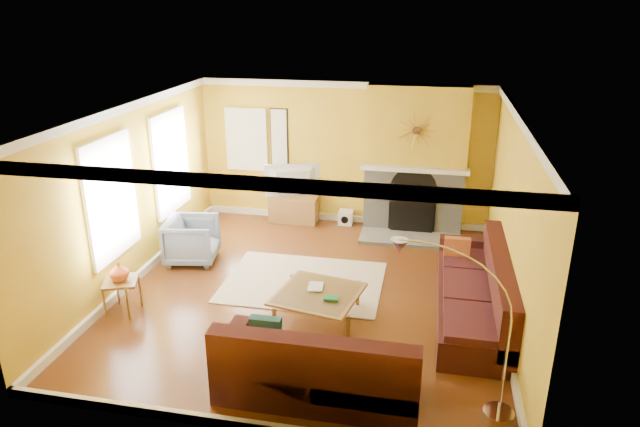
% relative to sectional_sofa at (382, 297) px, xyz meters
% --- Properties ---
extents(floor, '(5.50, 6.00, 0.02)m').
position_rel_sectional_sofa_xyz_m(floor, '(-1.11, 0.76, -0.46)').
color(floor, brown).
rests_on(floor, ground).
extents(ceiling, '(5.50, 6.00, 0.02)m').
position_rel_sectional_sofa_xyz_m(ceiling, '(-1.11, 0.76, 2.26)').
color(ceiling, white).
rests_on(ceiling, ground).
extents(wall_back, '(5.50, 0.02, 2.70)m').
position_rel_sectional_sofa_xyz_m(wall_back, '(-1.11, 3.77, 0.90)').
color(wall_back, gold).
rests_on(wall_back, ground).
extents(wall_front, '(5.50, 0.02, 2.70)m').
position_rel_sectional_sofa_xyz_m(wall_front, '(-1.11, -2.25, 0.90)').
color(wall_front, gold).
rests_on(wall_front, ground).
extents(wall_left, '(0.02, 6.00, 2.70)m').
position_rel_sectional_sofa_xyz_m(wall_left, '(-3.87, 0.76, 0.90)').
color(wall_left, gold).
rests_on(wall_left, ground).
extents(wall_right, '(0.02, 6.00, 2.70)m').
position_rel_sectional_sofa_xyz_m(wall_right, '(1.65, 0.76, 0.90)').
color(wall_right, gold).
rests_on(wall_right, ground).
extents(baseboard, '(5.50, 6.00, 0.12)m').
position_rel_sectional_sofa_xyz_m(baseboard, '(-1.11, 0.76, -0.39)').
color(baseboard, white).
rests_on(baseboard, floor).
extents(crown_molding, '(5.50, 6.00, 0.12)m').
position_rel_sectional_sofa_xyz_m(crown_molding, '(-1.11, 0.76, 2.19)').
color(crown_molding, white).
rests_on(crown_molding, ceiling).
extents(window_left_near, '(0.06, 1.22, 1.72)m').
position_rel_sectional_sofa_xyz_m(window_left_near, '(-3.83, 2.06, 1.05)').
color(window_left_near, white).
rests_on(window_left_near, wall_left).
extents(window_left_far, '(0.06, 1.22, 1.72)m').
position_rel_sectional_sofa_xyz_m(window_left_far, '(-3.83, 0.16, 1.05)').
color(window_left_far, white).
rests_on(window_left_far, wall_left).
extents(window_back, '(0.82, 0.06, 1.22)m').
position_rel_sectional_sofa_xyz_m(window_back, '(-3.01, 3.72, 1.10)').
color(window_back, white).
rests_on(window_back, wall_back).
extents(wall_art, '(0.34, 0.04, 1.14)m').
position_rel_sectional_sofa_xyz_m(wall_art, '(-2.36, 3.73, 1.15)').
color(wall_art, white).
rests_on(wall_art, wall_back).
extents(fireplace, '(1.80, 0.40, 2.70)m').
position_rel_sectional_sofa_xyz_m(fireplace, '(0.24, 3.56, 0.90)').
color(fireplace, gray).
rests_on(fireplace, floor).
extents(mantel, '(1.92, 0.22, 0.08)m').
position_rel_sectional_sofa_xyz_m(mantel, '(0.24, 3.32, 0.80)').
color(mantel, white).
rests_on(mantel, fireplace).
extents(hearth, '(1.80, 0.70, 0.06)m').
position_rel_sectional_sofa_xyz_m(hearth, '(0.24, 3.01, -0.42)').
color(hearth, gray).
rests_on(hearth, floor).
extents(sunburst, '(0.70, 0.04, 0.70)m').
position_rel_sectional_sofa_xyz_m(sunburst, '(0.24, 3.33, 1.50)').
color(sunburst, olive).
rests_on(sunburst, fireplace).
extents(rug, '(2.40, 1.80, 0.02)m').
position_rel_sectional_sofa_xyz_m(rug, '(-1.29, 1.04, -0.44)').
color(rug, beige).
rests_on(rug, floor).
extents(sectional_sofa, '(3.27, 3.88, 0.90)m').
position_rel_sectional_sofa_xyz_m(sectional_sofa, '(0.00, 0.00, 0.00)').
color(sectional_sofa, '#421815').
rests_on(sectional_sofa, floor).
extents(coffee_table, '(1.25, 1.25, 0.42)m').
position_rel_sectional_sofa_xyz_m(coffee_table, '(-0.85, 0.02, -0.24)').
color(coffee_table, white).
rests_on(coffee_table, floor).
extents(media_console, '(0.93, 0.42, 0.51)m').
position_rel_sectional_sofa_xyz_m(media_console, '(-2.05, 3.51, -0.19)').
color(media_console, olive).
rests_on(media_console, floor).
extents(tv, '(1.08, 0.49, 0.63)m').
position_rel_sectional_sofa_xyz_m(tv, '(-2.05, 3.51, 0.38)').
color(tv, black).
rests_on(tv, media_console).
extents(subwoofer, '(0.27, 0.27, 0.27)m').
position_rel_sectional_sofa_xyz_m(subwoofer, '(-1.03, 3.58, -0.32)').
color(subwoofer, white).
rests_on(subwoofer, floor).
extents(armchair, '(0.94, 0.92, 0.75)m').
position_rel_sectional_sofa_xyz_m(armchair, '(-3.26, 1.44, -0.08)').
color(armchair, gray).
rests_on(armchair, floor).
extents(side_table, '(0.57, 0.57, 0.48)m').
position_rel_sectional_sofa_xyz_m(side_table, '(-3.56, -0.30, -0.21)').
color(side_table, olive).
rests_on(side_table, floor).
extents(vase, '(0.30, 0.30, 0.27)m').
position_rel_sectional_sofa_xyz_m(vase, '(-3.56, -0.30, 0.17)').
color(vase, orange).
rests_on(vase, side_table).
extents(book, '(0.23, 0.30, 0.03)m').
position_rel_sectional_sofa_xyz_m(book, '(-1.01, 0.13, -0.02)').
color(book, white).
rests_on(book, coffee_table).
extents(arc_lamp, '(1.24, 0.36, 1.91)m').
position_rel_sectional_sofa_xyz_m(arc_lamp, '(0.87, -1.49, 0.51)').
color(arc_lamp, silver).
rests_on(arc_lamp, floor).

